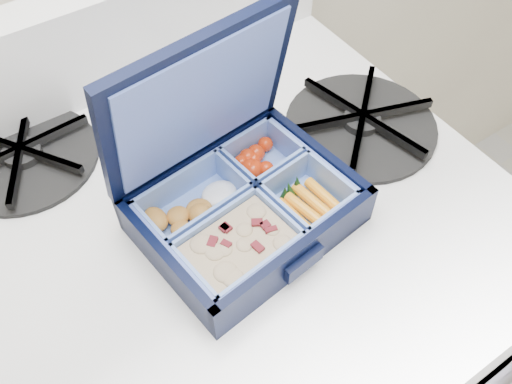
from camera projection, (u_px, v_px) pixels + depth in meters
stove at (241, 349)px, 0.99m from camera, size 0.60×0.60×0.90m
bento_box at (246, 210)px, 0.59m from camera, size 0.24×0.20×0.05m
burner_grate at (362, 119)px, 0.69m from camera, size 0.25×0.25×0.03m
burner_grate_rear at (23, 154)px, 0.66m from camera, size 0.19×0.19×0.02m
fork at (237, 125)px, 0.70m from camera, size 0.06×0.19×0.01m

